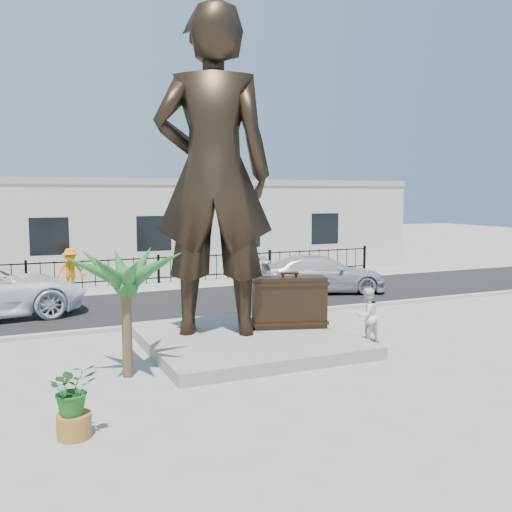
{
  "coord_description": "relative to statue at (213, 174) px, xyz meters",
  "views": [
    {
      "loc": [
        -6.22,
        -12.07,
        3.96
      ],
      "look_at": [
        0.0,
        2.0,
        2.3
      ],
      "focal_mm": 40.0,
      "sensor_mm": 36.0,
      "label": 1
    }
  ],
  "objects": [
    {
      "name": "building",
      "position": [
        1.22,
        15.0,
        -2.3
      ],
      "size": [
        28.0,
        7.0,
        4.4
      ],
      "primitive_type": "cube",
      "color": "silver",
      "rests_on": "ground"
    },
    {
      "name": "ground",
      "position": [
        1.22,
        -2.0,
        -4.5
      ],
      "size": [
        100.0,
        100.0,
        0.0
      ],
      "primitive_type": "plane",
      "color": "#9E9991",
      "rests_on": "ground"
    },
    {
      "name": "street",
      "position": [
        1.22,
        6.0,
        -4.5
      ],
      "size": [
        40.0,
        7.0,
        0.01
      ],
      "primitive_type": "cube",
      "color": "black",
      "rests_on": "ground"
    },
    {
      "name": "statue",
      "position": [
        0.0,
        0.0,
        0.0
      ],
      "size": [
        3.6,
        3.04,
        8.41
      ],
      "primitive_type": "imported",
      "rotation": [
        0.0,
        0.0,
        2.74
      ],
      "color": "black",
      "rests_on": "plinth"
    },
    {
      "name": "fence",
      "position": [
        1.22,
        10.8,
        -3.9
      ],
      "size": [
        22.0,
        0.1,
        1.2
      ],
      "primitive_type": "cube",
      "color": "black",
      "rests_on": "ground"
    },
    {
      "name": "tourist",
      "position": [
        3.74,
        -1.62,
        -3.75
      ],
      "size": [
        0.81,
        0.68,
        1.5
      ],
      "primitive_type": "imported",
      "rotation": [
        0.0,
        0.0,
        3.3
      ],
      "color": "white",
      "rests_on": "ground"
    },
    {
      "name": "shrub",
      "position": [
        -4.1,
        -4.67,
        -3.68
      ],
      "size": [
        0.87,
        0.79,
        0.85
      ],
      "primitive_type": "imported",
      "rotation": [
        0.0,
        0.0,
        0.17
      ],
      "color": "#255E1E",
      "rests_on": "planter"
    },
    {
      "name": "curb",
      "position": [
        1.22,
        2.5,
        -4.44
      ],
      "size": [
        40.0,
        0.25,
        0.12
      ],
      "primitive_type": "cube",
      "color": "#A5A399",
      "rests_on": "ground"
    },
    {
      "name": "car_silver",
      "position": [
        6.71,
        5.81,
        -3.75
      ],
      "size": [
        5.52,
        3.59,
        1.49
      ],
      "primitive_type": "imported",
      "rotation": [
        0.0,
        0.0,
        1.25
      ],
      "color": "#A9ACAE",
      "rests_on": "street"
    },
    {
      "name": "palm_tree",
      "position": [
        -2.67,
        -1.87,
        -4.5
      ],
      "size": [
        1.8,
        1.8,
        3.2
      ],
      "primitive_type": null,
      "color": "#1F5721",
      "rests_on": "ground"
    },
    {
      "name": "worker",
      "position": [
        -2.64,
        9.77,
        -3.58
      ],
      "size": [
        1.27,
        0.88,
        1.8
      ],
      "primitive_type": "imported",
      "rotation": [
        0.0,
        0.0,
        0.19
      ],
      "color": "orange",
      "rests_on": "far_sidewalk"
    },
    {
      "name": "far_sidewalk",
      "position": [
        1.22,
        10.0,
        -4.49
      ],
      "size": [
        40.0,
        2.5,
        0.02
      ],
      "primitive_type": "cube",
      "color": "#9E9991",
      "rests_on": "ground"
    },
    {
      "name": "plinth",
      "position": [
        0.72,
        -0.5,
        -4.35
      ],
      "size": [
        5.2,
        5.2,
        0.3
      ],
      "primitive_type": "cube",
      "color": "gray",
      "rests_on": "ground"
    },
    {
      "name": "planter",
      "position": [
        -4.1,
        -4.67,
        -4.3
      ],
      "size": [
        0.56,
        0.56,
        0.4
      ],
      "primitive_type": "cylinder",
      "color": "#9D6129",
      "rests_on": "ground"
    },
    {
      "name": "suitcase",
      "position": [
        2.1,
        -0.28,
        -3.5
      ],
      "size": [
        2.1,
        1.17,
        1.41
      ],
      "primitive_type": "cube",
      "rotation": [
        0.0,
        0.0,
        -0.28
      ],
      "color": "black",
      "rests_on": "plinth"
    }
  ]
}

